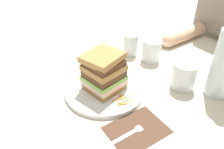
{
  "coord_description": "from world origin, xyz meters",
  "views": [
    {
      "loc": [
        0.47,
        -0.3,
        0.44
      ],
      "look_at": [
        0.01,
        0.03,
        0.05
      ],
      "focal_mm": 34.59,
      "sensor_mm": 36.0,
      "label": 1
    }
  ],
  "objects": [
    {
      "name": "carrot_shred_15",
      "position": [
        0.08,
        0.01,
        0.02
      ],
      "size": [
        0.03,
        0.02,
        0.0
      ],
      "primitive_type": "cylinder",
      "rotation": [
        0.0,
        1.57,
        2.69
      ],
      "color": "orange",
      "rests_on": "main_plate"
    },
    {
      "name": "juice_glass",
      "position": [
        0.13,
        0.23,
        0.04
      ],
      "size": [
        0.08,
        0.08,
        0.09
      ],
      "color": "white",
      "rests_on": "ground_plane"
    },
    {
      "name": "empty_tumbler_0",
      "position": [
        -0.06,
        0.26,
        0.04
      ],
      "size": [
        0.07,
        0.07,
        0.09
      ],
      "primitive_type": "cylinder",
      "color": "silver",
      "rests_on": "ground_plane"
    },
    {
      "name": "carrot_shred_4",
      "position": [
        -0.09,
        -0.02,
        0.02
      ],
      "size": [
        0.01,
        0.03,
        0.0
      ],
      "primitive_type": "cylinder",
      "rotation": [
        0.0,
        1.57,
        1.11
      ],
      "color": "orange",
      "rests_on": "main_plate"
    },
    {
      "name": "carrot_shred_11",
      "position": [
        0.07,
        0.01,
        0.02
      ],
      "size": [
        0.02,
        0.02,
        0.0
      ],
      "primitive_type": "cylinder",
      "rotation": [
        0.0,
        1.57,
        5.28
      ],
      "color": "orange",
      "rests_on": "main_plate"
    },
    {
      "name": "carrot_shred_10",
      "position": [
        0.1,
        -0.0,
        0.02
      ],
      "size": [
        0.01,
        0.03,
        0.0
      ],
      "primitive_type": "cylinder",
      "rotation": [
        0.0,
        1.57,
        1.32
      ],
      "color": "orange",
      "rests_on": "main_plate"
    },
    {
      "name": "carrot_shred_14",
      "position": [
        0.08,
        0.02,
        0.02
      ],
      "size": [
        0.03,
        0.01,
        0.0
      ],
      "primitive_type": "cylinder",
      "rotation": [
        0.0,
        1.57,
        3.53
      ],
      "color": "orange",
      "rests_on": "main_plate"
    },
    {
      "name": "carrot_shred_5",
      "position": [
        -0.08,
        -0.03,
        0.02
      ],
      "size": [
        0.02,
        0.02,
        0.0
      ],
      "primitive_type": "cylinder",
      "rotation": [
        0.0,
        1.57,
        3.98
      ],
      "color": "orange",
      "rests_on": "main_plate"
    },
    {
      "name": "knife",
      "position": [
        -0.14,
        0.0,
        0.0
      ],
      "size": [
        0.02,
        0.2,
        0.0
      ],
      "color": "silver",
      "rests_on": "ground_plane"
    },
    {
      "name": "sandwich",
      "position": [
        0.01,
        0.0,
        0.07
      ],
      "size": [
        0.13,
        0.13,
        0.12
      ],
      "color": "#A87A42",
      "rests_on": "main_plate"
    },
    {
      "name": "napkin_dark",
      "position": [
        0.19,
        -0.02,
        0.0
      ],
      "size": [
        0.12,
        0.16,
        0.0
      ],
      "primitive_type": "cube",
      "rotation": [
        0.0,
        0.0,
        -0.04
      ],
      "color": "#4C3323",
      "rests_on": "ground_plane"
    },
    {
      "name": "empty_tumbler_1",
      "position": [
        -0.14,
        0.23,
        0.04
      ],
      "size": [
        0.06,
        0.06,
        0.09
      ],
      "primitive_type": "cylinder",
      "color": "silver",
      "rests_on": "ground_plane"
    },
    {
      "name": "carrot_shred_8",
      "position": [
        0.1,
        0.02,
        0.02
      ],
      "size": [
        0.01,
        0.02,
        0.0
      ],
      "primitive_type": "cylinder",
      "rotation": [
        0.0,
        1.57,
        4.51
      ],
      "color": "orange",
      "rests_on": "main_plate"
    },
    {
      "name": "carrot_shred_2",
      "position": [
        -0.09,
        -0.03,
        0.02
      ],
      "size": [
        0.0,
        0.02,
        0.0
      ],
      "primitive_type": "cylinder",
      "rotation": [
        0.0,
        1.57,
        4.73
      ],
      "color": "orange",
      "rests_on": "main_plate"
    },
    {
      "name": "carrot_shred_6",
      "position": [
        0.08,
        0.02,
        0.02
      ],
      "size": [
        0.03,
        0.02,
        0.0
      ],
      "primitive_type": "cylinder",
      "rotation": [
        0.0,
        1.57,
        2.65
      ],
      "color": "orange",
      "rests_on": "main_plate"
    },
    {
      "name": "main_plate",
      "position": [
        0.01,
        0.0,
        0.01
      ],
      "size": [
        0.25,
        0.25,
        0.01
      ],
      "primitive_type": "cylinder",
      "color": "white",
      "rests_on": "ground_plane"
    },
    {
      "name": "carrot_shred_9",
      "position": [
        0.08,
        0.03,
        0.02
      ],
      "size": [
        0.01,
        0.03,
        0.0
      ],
      "primitive_type": "cylinder",
      "rotation": [
        0.0,
        1.57,
        4.86
      ],
      "color": "orange",
      "rests_on": "main_plate"
    },
    {
      "name": "carrot_shred_7",
      "position": [
        0.11,
        0.03,
        0.02
      ],
      "size": [
        0.02,
        0.03,
        0.0
      ],
      "primitive_type": "cylinder",
      "rotation": [
        0.0,
        1.57,
        2.27
      ],
      "color": "orange",
      "rests_on": "main_plate"
    },
    {
      "name": "carrot_shred_13",
      "position": [
        0.08,
        0.0,
        0.02
      ],
      "size": [
        0.01,
        0.03,
        0.0
      ],
      "primitive_type": "cylinder",
      "rotation": [
        0.0,
        1.57,
        1.25
      ],
      "color": "orange",
      "rests_on": "main_plate"
    },
    {
      "name": "fork",
      "position": [
        0.19,
        -0.04,
        0.0
      ],
      "size": [
        0.02,
        0.17,
        0.0
      ],
      "color": "silver",
      "rests_on": "napkin_dark"
    },
    {
      "name": "carrot_shred_12",
      "position": [
        0.1,
        0.0,
        0.02
      ],
      "size": [
        0.03,
        0.02,
        0.0
      ],
      "primitive_type": "cylinder",
      "rotation": [
        0.0,
        1.57,
        3.83
      ],
      "color": "orange",
      "rests_on": "main_plate"
    },
    {
      "name": "carrot_shred_0",
      "position": [
        -0.1,
        -0.01,
        0.02
      ],
      "size": [
        0.02,
        0.03,
        0.0
      ],
      "primitive_type": "cylinder",
      "rotation": [
        0.0,
        1.57,
        2.12
      ],
      "color": "orange",
      "rests_on": "main_plate"
    },
    {
      "name": "carrot_shred_1",
      "position": [
        -0.08,
        -0.02,
        0.02
      ],
      "size": [
        0.01,
        0.02,
        0.0
      ],
      "primitive_type": "cylinder",
      "rotation": [
        0.0,
        1.57,
        1.42
      ],
      "color": "orange",
      "rests_on": "main_plate"
    },
    {
      "name": "carrot_shred_3",
      "position": [
        -0.08,
        -0.02,
        0.02
      ],
      "size": [
        0.02,
        0.01,
        0.0
      ],
      "primitive_type": "cylinder",
      "rotation": [
        0.0,
        1.57,
        5.75
      ],
      "color": "orange",
      "rests_on": "main_plate"
    },
    {
      "name": "ground_plane",
      "position": [
        0.0,
        0.0,
        0.0
      ],
      "size": [
        3.0,
        3.0,
        0.0
      ],
      "primitive_type": "plane",
      "color": "beige"
    }
  ]
}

